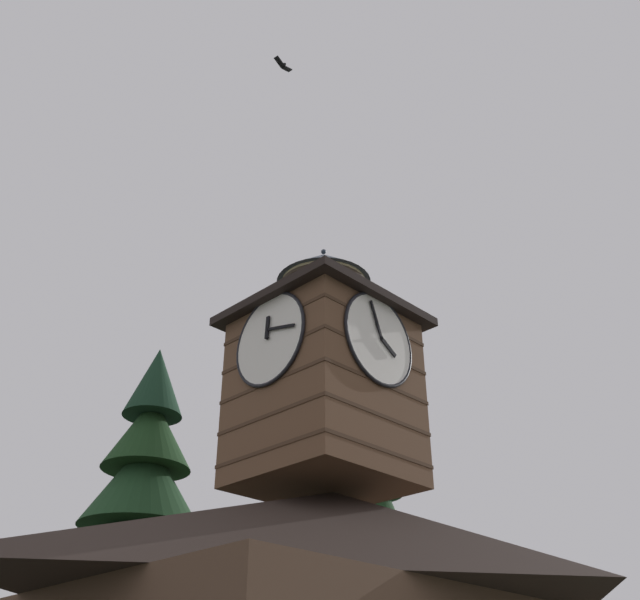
{
  "coord_description": "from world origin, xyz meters",
  "views": [
    {
      "loc": [
        13.21,
        12.88,
        1.54
      ],
      "look_at": [
        -0.14,
        -0.37,
        12.46
      ],
      "focal_mm": 41.41,
      "sensor_mm": 36.0,
      "label": 1
    }
  ],
  "objects_px": {
    "pine_tree_aside": "(374,577)",
    "moon": "(108,514)",
    "clock_tower": "(324,376)",
    "flying_bird_high": "(283,65)",
    "pine_tree_behind": "(132,581)"
  },
  "relations": [
    {
      "from": "flying_bird_high",
      "to": "clock_tower",
      "type": "bearing_deg",
      "value": -149.7
    },
    {
      "from": "pine_tree_behind",
      "to": "pine_tree_aside",
      "type": "distance_m",
      "value": 10.05
    },
    {
      "from": "pine_tree_aside",
      "to": "moon",
      "type": "distance_m",
      "value": 25.54
    },
    {
      "from": "moon",
      "to": "pine_tree_behind",
      "type": "bearing_deg",
      "value": 62.75
    },
    {
      "from": "pine_tree_behind",
      "to": "pine_tree_aside",
      "type": "bearing_deg",
      "value": 174.48
    },
    {
      "from": "flying_bird_high",
      "to": "pine_tree_behind",
      "type": "bearing_deg",
      "value": -107.13
    },
    {
      "from": "clock_tower",
      "to": "pine_tree_behind",
      "type": "xyz_separation_m",
      "value": [
        1.12,
        -6.94,
        -4.83
      ]
    },
    {
      "from": "clock_tower",
      "to": "flying_bird_high",
      "type": "xyz_separation_m",
      "value": [
        3.98,
        2.32,
        7.56
      ]
    },
    {
      "from": "pine_tree_behind",
      "to": "flying_bird_high",
      "type": "height_order",
      "value": "flying_bird_high"
    },
    {
      "from": "pine_tree_behind",
      "to": "pine_tree_aside",
      "type": "height_order",
      "value": "pine_tree_aside"
    },
    {
      "from": "pine_tree_behind",
      "to": "clock_tower",
      "type": "bearing_deg",
      "value": 99.18
    },
    {
      "from": "pine_tree_aside",
      "to": "flying_bird_high",
      "type": "relative_size",
      "value": 24.15
    },
    {
      "from": "pine_tree_behind",
      "to": "pine_tree_aside",
      "type": "xyz_separation_m",
      "value": [
        -9.93,
        0.96,
        1.2
      ]
    },
    {
      "from": "pine_tree_behind",
      "to": "pine_tree_aside",
      "type": "relative_size",
      "value": 0.81
    },
    {
      "from": "clock_tower",
      "to": "moon",
      "type": "relative_size",
      "value": 5.36
    }
  ]
}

